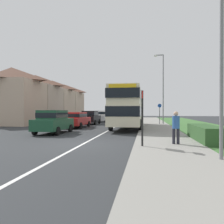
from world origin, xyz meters
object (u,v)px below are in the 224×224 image
at_px(parked_car_white, 101,116).
at_px(street_lamp_mid, 162,85).
at_px(parked_car_black, 90,117).
at_px(parked_car_dark_green, 53,121).
at_px(parked_car_red, 77,119).
at_px(bus_stop_sign, 142,114).
at_px(double_decker_bus, 128,106).
at_px(pedestrian_at_stop, 176,126).
at_px(cycle_route_sign, 160,113).
at_px(street_lamp_near, 218,43).

height_order(parked_car_white, street_lamp_mid, street_lamp_mid).
height_order(parked_car_black, parked_car_white, parked_car_white).
xyz_separation_m(parked_car_dark_green, parked_car_red, (-0.05, 5.48, -0.08)).
bearing_deg(bus_stop_sign, double_decker_bus, 97.79).
height_order(parked_car_black, pedestrian_at_stop, parked_car_black).
bearing_deg(parked_car_black, double_decker_bus, -44.72).
height_order(bus_stop_sign, street_lamp_mid, street_lamp_mid).
height_order(double_decker_bus, street_lamp_mid, street_lamp_mid).
relative_size(double_decker_bus, cycle_route_sign, 4.39).
xyz_separation_m(parked_car_dark_green, street_lamp_near, (9.13, -7.50, 2.95)).
bearing_deg(parked_car_red, parked_car_dark_green, -89.44).
xyz_separation_m(cycle_route_sign, street_lamp_mid, (0.35, 0.40, 3.33)).
distance_m(parked_car_black, pedestrian_at_stop, 17.52).
xyz_separation_m(parked_car_black, bus_stop_sign, (6.74, -16.26, 0.62)).
distance_m(pedestrian_at_stop, cycle_route_sign, 14.92).
bearing_deg(street_lamp_mid, cycle_route_sign, -130.93).
relative_size(bus_stop_sign, street_lamp_near, 0.39).
bearing_deg(parked_car_white, bus_stop_sign, -73.38).
bearing_deg(cycle_route_sign, parked_car_red, -149.82).
xyz_separation_m(parked_car_dark_green, bus_stop_sign, (6.67, -5.32, 0.60)).
height_order(parked_car_white, street_lamp_near, street_lamp_near).
bearing_deg(double_decker_bus, parked_car_dark_green, -131.77).
height_order(parked_car_red, street_lamp_mid, street_lamp_mid).
distance_m(parked_car_black, cycle_route_sign, 8.55).
bearing_deg(parked_car_dark_green, parked_car_black, 90.38).
xyz_separation_m(parked_car_white, street_lamp_mid, (8.65, -5.70, 3.82)).
bearing_deg(pedestrian_at_stop, parked_car_dark_green, 151.45).
xyz_separation_m(parked_car_white, street_lamp_near, (8.98, -24.03, 2.95)).
bearing_deg(double_decker_bus, parked_car_black, 135.28).
xyz_separation_m(parked_car_red, parked_car_black, (-0.02, 5.46, 0.06)).
height_order(bus_stop_sign, cycle_route_sign, bus_stop_sign).
xyz_separation_m(double_decker_bus, parked_car_black, (-5.22, 5.17, -1.22)).
distance_m(double_decker_bus, bus_stop_sign, 11.21).
bearing_deg(street_lamp_near, parked_car_red, 125.26).
distance_m(pedestrian_at_stop, street_lamp_near, 4.29).
xyz_separation_m(parked_car_black, cycle_route_sign, (8.52, -0.51, 0.50)).
height_order(parked_car_red, pedestrian_at_stop, pedestrian_at_stop).
bearing_deg(parked_car_red, pedestrian_at_stop, -50.25).
bearing_deg(pedestrian_at_stop, parked_car_red, 129.75).
distance_m(parked_car_dark_green, street_lamp_near, 12.18).
bearing_deg(parked_car_white, parked_car_black, -92.21).
xyz_separation_m(parked_car_dark_green, parked_car_black, (-0.07, 10.94, -0.02)).
xyz_separation_m(parked_car_white, bus_stop_sign, (6.52, -21.86, 0.60)).
height_order(cycle_route_sign, street_lamp_near, street_lamp_near).
xyz_separation_m(parked_car_dark_green, street_lamp_mid, (8.80, 10.83, 3.81)).
height_order(cycle_route_sign, street_lamp_mid, street_lamp_mid).
distance_m(double_decker_bus, street_lamp_near, 13.96).
xyz_separation_m(parked_car_black, street_lamp_near, (9.20, -18.44, 2.97)).
xyz_separation_m(pedestrian_at_stop, bus_stop_sign, (-1.57, -0.84, 0.56)).
distance_m(street_lamp_near, street_lamp_mid, 18.36).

